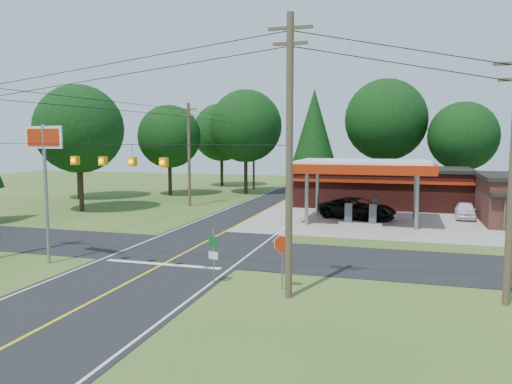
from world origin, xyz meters
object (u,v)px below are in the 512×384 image
(suv_car, at_px, (358,209))
(sedan_car, at_px, (465,211))
(gas_canopy, at_px, (363,168))
(big_stop_sign, at_px, (44,160))
(octagonal_stop_sign, at_px, (282,249))

(suv_car, xyz_separation_m, sedan_car, (8.50, 2.50, -0.19))
(suv_car, bearing_deg, sedan_car, -56.37)
(gas_canopy, relative_size, sedan_car, 2.67)
(gas_canopy, relative_size, big_stop_sign, 1.45)
(suv_car, distance_m, big_stop_sign, 24.69)
(sedan_car, relative_size, octagonal_stop_sign, 1.63)
(sedan_car, bearing_deg, gas_canopy, -149.08)
(suv_car, height_order, big_stop_sign, big_stop_sign)
(big_stop_sign, xyz_separation_m, octagonal_stop_sign, (12.91, -1.00, -3.67))
(octagonal_stop_sign, bearing_deg, big_stop_sign, 175.55)
(gas_canopy, xyz_separation_m, suv_car, (-0.50, 1.50, -3.41))
(big_stop_sign, bearing_deg, octagonal_stop_sign, -4.45)
(suv_car, relative_size, octagonal_stop_sign, 2.54)
(suv_car, xyz_separation_m, big_stop_sign, (-14.41, -19.51, 4.62))
(sedan_car, distance_m, big_stop_sign, 32.13)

